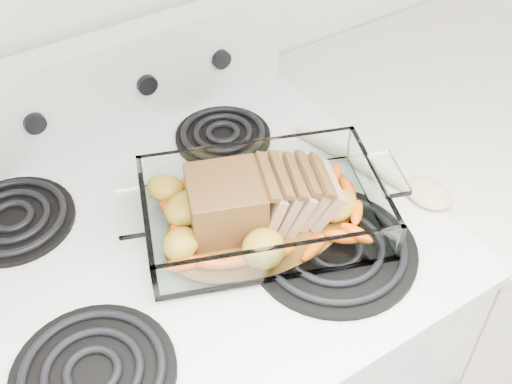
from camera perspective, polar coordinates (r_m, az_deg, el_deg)
counter_right at (r=1.63m, az=15.26°, el=-5.47°), size 0.58×0.68×0.93m
baking_dish at (r=0.97m, az=0.64°, el=-1.92°), size 0.36×0.23×0.07m
pork_roast at (r=0.94m, az=-0.45°, el=-1.12°), size 0.22×0.11×0.09m
roast_vegetables at (r=0.99m, az=-0.69°, el=-0.39°), size 0.35×0.19×0.04m
wooden_spoon at (r=1.08m, az=12.19°, el=1.25°), size 0.12×0.29×0.02m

